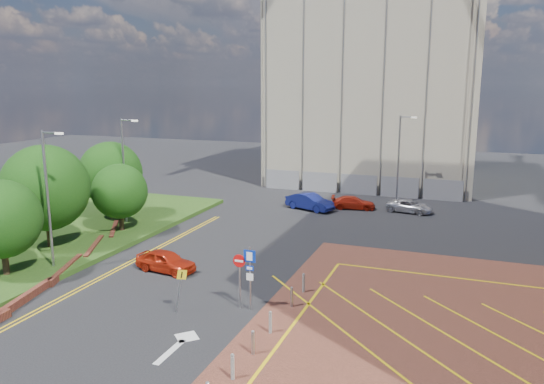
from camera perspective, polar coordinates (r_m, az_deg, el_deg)
The scene contains 19 objects.
ground at distance 25.94m, azimuth -4.27°, elevation -13.19°, with size 140.00×140.00×0.00m, color black.
grass_bed at distance 40.55m, azimuth -24.34°, elevation -4.77°, with size 14.00×32.00×0.30m, color #254516.
retaining_wall at distance 33.65m, azimuth -21.54°, elevation -7.71°, with size 6.06×20.33×0.40m.
tree_a at distance 32.92m, azimuth -27.14°, elevation -2.61°, with size 4.40×4.40×5.41m.
tree_b at distance 37.23m, azimuth -23.19°, elevation 0.41°, with size 5.60×5.60×6.74m.
tree_c at distance 39.89m, azimuth -16.07°, elevation 0.07°, with size 4.00×4.00×4.90m.
tree_d at distance 43.91m, azimuth -16.97°, elevation 1.95°, with size 5.00×5.00×6.08m.
lamp_left_near at distance 32.93m, azimuth -22.92°, elevation -0.18°, with size 1.53×0.16×8.00m.
lamp_left_far at distance 41.77m, azimuth -15.58°, elevation 2.65°, with size 1.53×0.16×8.00m.
lamp_back at distance 50.11m, azimuth 13.55°, elevation 3.84°, with size 1.53×0.16×8.00m.
sign_cluster at distance 25.91m, azimuth -2.82°, elevation -8.52°, with size 1.17×0.12×3.20m.
warning_sign at distance 25.96m, azimuth -9.87°, elevation -9.89°, with size 0.67×0.40×2.25m.
bollard_row at distance 23.54m, azimuth -0.77°, elevation -14.61°, with size 0.14×11.14×0.90m.
construction_building at distance 62.14m, azimuth 11.44°, elevation 11.53°, with size 21.20×19.20×22.00m, color #A8A18A.
construction_fence at distance 53.04m, azimuth 10.35°, elevation 0.72°, with size 21.60×0.06×2.00m, color gray.
car_red_left at distance 31.97m, azimuth -11.35°, elevation -7.29°, with size 1.50×3.72×1.27m, color red.
car_blue_back at distance 46.36m, azimuth 4.09°, elevation -1.04°, with size 1.53×4.38×1.44m, color navy.
car_red_back at distance 47.17m, azimuth 8.74°, elevation -1.14°, with size 1.56×3.83×1.11m, color #B7210F.
car_silver_back at distance 46.88m, azimuth 14.56°, elevation -1.48°, with size 1.79×3.89×1.08m, color #BBBAC2.
Camera 1 is at (9.96, -21.34, 10.88)m, focal length 35.00 mm.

